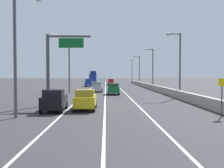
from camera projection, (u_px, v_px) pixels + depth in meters
ground_plane at (113, 87)px, 68.52m from camera, size 320.00×320.00×0.00m
lane_stripe_left at (89, 89)px, 59.40m from camera, size 0.16×130.00×0.00m
lane_stripe_center at (105, 89)px, 59.48m from camera, size 0.16×130.00×0.00m
lane_stripe_right at (121, 89)px, 59.56m from camera, size 0.16×130.00×0.00m
jersey_barrier_right at (166, 91)px, 44.71m from camera, size 0.60×120.00×1.10m
overhead_sign_gantry at (55, 61)px, 28.66m from camera, size 4.68×0.36×7.50m
speed_advisory_sign at (222, 94)px, 21.25m from camera, size 0.60×0.11×3.00m
lamp_post_right_second at (178, 60)px, 38.77m from camera, size 2.14×0.44×9.23m
lamp_post_right_third at (152, 65)px, 62.58m from camera, size 2.14×0.44×9.23m
lamp_post_right_fourth at (138, 68)px, 86.38m from camera, size 2.14×0.44×9.23m
lamp_post_right_fifth at (131, 69)px, 110.18m from camera, size 2.14×0.44×9.23m
lamp_post_left_near at (19, 47)px, 20.58m from camera, size 2.14×0.44×9.23m
lamp_post_left_mid at (71, 63)px, 49.15m from camera, size 2.14×0.44×9.23m
car_red_0 at (111, 82)px, 82.80m from camera, size 1.91×4.83×1.91m
car_black_1 at (54, 100)px, 24.47m from camera, size 2.06×4.47×1.98m
car_yellow_2 at (86, 100)px, 25.45m from camera, size 1.95×4.49×1.92m
car_blue_3 at (89, 83)px, 73.47m from camera, size 1.95×4.59×2.07m
car_silver_4 at (97, 87)px, 51.26m from camera, size 1.92×4.24×1.89m
car_green_5 at (113, 89)px, 44.63m from camera, size 2.00×4.14×1.87m
box_truck at (93, 78)px, 94.63m from camera, size 2.62×9.46×4.45m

